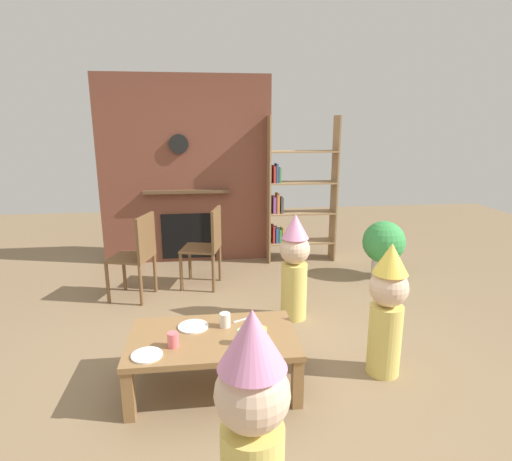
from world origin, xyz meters
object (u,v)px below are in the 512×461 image
(paper_cup_far_left, at_px, (173,340))
(dining_chair_middle, at_px, (208,243))
(paper_cup_center, at_px, (225,320))
(birthday_cake_slice, at_px, (257,324))
(dining_chair_left, at_px, (138,252))
(child_in_pink, at_px, (387,307))
(child_with_cone_hat, at_px, (252,429))
(child_by_the_chairs, at_px, (294,264))
(paper_cup_near_right, at_px, (243,337))
(potted_plant_tall, at_px, (384,244))
(paper_plate_rear, at_px, (193,326))
(coffee_table, at_px, (213,343))
(bookshelf, at_px, (296,197))
(paper_cup_near_left, at_px, (262,334))
(paper_plate_front, at_px, (147,355))

(paper_cup_far_left, relative_size, dining_chair_middle, 0.11)
(paper_cup_center, distance_m, paper_cup_far_left, 0.42)
(birthday_cake_slice, relative_size, dining_chair_left, 0.11)
(paper_cup_far_left, xyz_separation_m, child_in_pink, (1.50, 0.12, 0.09))
(child_with_cone_hat, distance_m, child_by_the_chairs, 2.26)
(paper_cup_near_right, xyz_separation_m, paper_cup_far_left, (-0.45, 0.02, -0.00))
(birthday_cake_slice, bearing_deg, potted_plant_tall, 47.07)
(child_with_cone_hat, height_order, dining_chair_left, child_with_cone_hat)
(paper_cup_near_right, distance_m, dining_chair_middle, 2.04)
(child_by_the_chairs, bearing_deg, paper_cup_center, -0.41)
(paper_cup_center, bearing_deg, paper_plate_rear, 175.67)
(paper_cup_center, relative_size, child_in_pink, 0.10)
(coffee_table, relative_size, child_with_cone_hat, 1.03)
(paper_cup_far_left, height_order, birthday_cake_slice, paper_cup_far_left)
(dining_chair_middle, bearing_deg, bookshelf, -131.29)
(paper_cup_near_left, distance_m, paper_plate_rear, 0.52)
(paper_plate_rear, height_order, child_with_cone_hat, child_with_cone_hat)
(dining_chair_middle, bearing_deg, paper_cup_center, 106.44)
(bookshelf, xyz_separation_m, paper_plate_front, (-1.58, -2.93, -0.47))
(paper_plate_front, relative_size, dining_chair_middle, 0.22)
(paper_plate_rear, xyz_separation_m, potted_plant_tall, (2.20, 1.80, 0.01))
(paper_cup_center, bearing_deg, child_by_the_chairs, 51.48)
(paper_cup_center, xyz_separation_m, child_with_cone_hat, (0.05, -1.30, 0.15))
(paper_cup_near_left, relative_size, dining_chair_left, 0.10)
(bookshelf, bearing_deg, paper_plate_front, -118.23)
(coffee_table, height_order, child_with_cone_hat, child_with_cone_hat)
(paper_cup_near_left, distance_m, dining_chair_middle, 2.03)
(birthday_cake_slice, height_order, dining_chair_middle, dining_chair_middle)
(child_in_pink, height_order, potted_plant_tall, child_in_pink)
(paper_cup_center, bearing_deg, dining_chair_left, 118.28)
(paper_cup_far_left, distance_m, potted_plant_tall, 3.10)
(bookshelf, distance_m, paper_plate_rear, 2.93)
(birthday_cake_slice, bearing_deg, child_in_pink, -3.47)
(coffee_table, height_order, paper_plate_rear, paper_plate_rear)
(coffee_table, relative_size, paper_cup_near_left, 12.54)
(paper_cup_near_right, bearing_deg, paper_plate_rear, 140.15)
(paper_plate_rear, relative_size, dining_chair_middle, 0.24)
(paper_cup_near_left, distance_m, dining_chair_left, 2.04)
(paper_plate_front, distance_m, child_by_the_chairs, 1.70)
(bookshelf, relative_size, dining_chair_middle, 2.11)
(dining_chair_left, bearing_deg, child_by_the_chairs, 173.13)
(paper_plate_rear, bearing_deg, paper_cup_far_left, -115.52)
(paper_cup_near_left, xyz_separation_m, birthday_cake_slice, (-0.01, 0.17, -0.01))
(paper_cup_far_left, distance_m, dining_chair_middle, 2.03)
(paper_cup_far_left, relative_size, child_in_pink, 0.10)
(coffee_table, height_order, dining_chair_left, dining_chair_left)
(paper_cup_near_right, xyz_separation_m, paper_plate_front, (-0.61, -0.08, -0.04))
(potted_plant_tall, bearing_deg, child_in_pink, -112.99)
(paper_cup_near_right, relative_size, child_by_the_chairs, 0.10)
(coffee_table, height_order, paper_cup_center, paper_cup_center)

